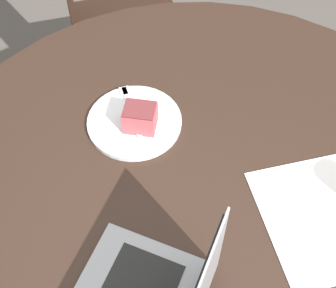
% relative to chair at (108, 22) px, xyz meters
% --- Properties ---
extents(dining_table, '(1.35, 1.35, 0.74)m').
position_rel_chair_xyz_m(dining_table, '(0.78, 0.53, 0.13)').
color(dining_table, black).
rests_on(dining_table, ground_plane).
extents(chair, '(0.57, 0.57, 0.97)m').
position_rel_chair_xyz_m(chair, '(0.00, 0.00, 0.00)').
color(chair, black).
rests_on(chair, ground_plane).
extents(paper_document, '(0.37, 0.34, 0.00)m').
position_rel_chair_xyz_m(paper_document, '(0.79, 0.78, 0.25)').
color(paper_document, white).
rests_on(paper_document, dining_table).
extents(plate, '(0.23, 0.23, 0.01)m').
position_rel_chair_xyz_m(plate, '(0.64, 0.32, 0.26)').
color(plate, silver).
rests_on(plate, dining_table).
extents(cake_slice, '(0.07, 0.08, 0.06)m').
position_rel_chair_xyz_m(cake_slice, '(0.65, 0.34, 0.29)').
color(cake_slice, '#B74C51').
rests_on(cake_slice, plate).
extents(fork, '(0.16, 0.11, 0.00)m').
position_rel_chair_xyz_m(fork, '(0.60, 0.30, 0.26)').
color(fork, silver).
rests_on(fork, plate).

